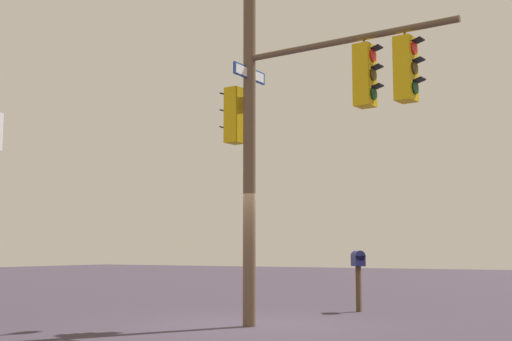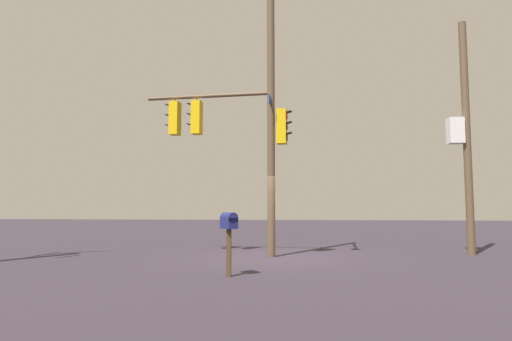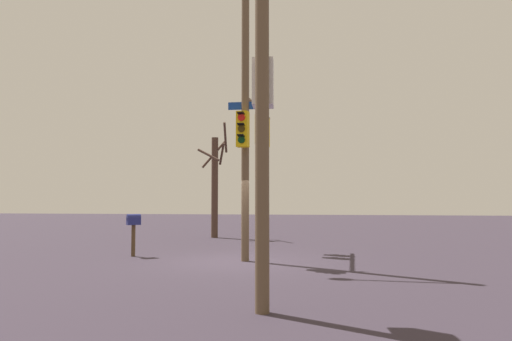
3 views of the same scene
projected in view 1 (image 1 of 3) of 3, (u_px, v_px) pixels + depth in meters
ground_plane at (247, 325)px, 13.05m from camera, size 80.00×80.00×0.00m
main_signal_pole_assembly at (285, 65)px, 13.05m from camera, size 3.68×4.82×9.61m
mailbox at (358, 264)px, 15.92m from camera, size 0.50×0.45×1.41m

